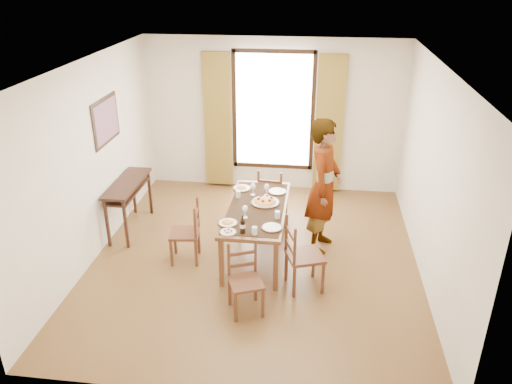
# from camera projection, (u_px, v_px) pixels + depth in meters

# --- Properties ---
(ground) EXTENTS (5.00, 5.00, 0.00)m
(ground) POSITION_uv_depth(u_px,v_px,m) (255.00, 258.00, 7.07)
(ground) COLOR #472416
(ground) RESTS_ON ground
(room_shell) EXTENTS (4.60, 5.10, 2.74)m
(room_shell) POSITION_uv_depth(u_px,v_px,m) (256.00, 153.00, 6.54)
(room_shell) COLOR silver
(room_shell) RESTS_ON ground
(console_table) EXTENTS (0.38, 1.20, 0.80)m
(console_table) POSITION_uv_depth(u_px,v_px,m) (128.00, 189.00, 7.55)
(console_table) COLOR black
(console_table) RESTS_ON ground
(dining_table) EXTENTS (0.81, 1.78, 0.76)m
(dining_table) POSITION_uv_depth(u_px,v_px,m) (257.00, 211.00, 6.88)
(dining_table) COLOR brown
(dining_table) RESTS_ON ground
(chair_west) EXTENTS (0.44, 0.44, 0.89)m
(chair_west) POSITION_uv_depth(u_px,v_px,m) (187.00, 234.00, 6.87)
(chair_west) COLOR brown
(chair_west) RESTS_ON ground
(chair_north) EXTENTS (0.45, 0.45, 0.93)m
(chair_north) POSITION_uv_depth(u_px,v_px,m) (271.00, 197.00, 7.88)
(chair_north) COLOR brown
(chair_north) RESTS_ON ground
(chair_south) EXTENTS (0.49, 0.49, 0.86)m
(chair_south) POSITION_uv_depth(u_px,v_px,m) (245.00, 281.00, 5.87)
(chair_south) COLOR brown
(chair_south) RESTS_ON ground
(chair_east) EXTENTS (0.55, 0.55, 0.98)m
(chair_east) POSITION_uv_depth(u_px,v_px,m) (302.00, 257.00, 6.25)
(chair_east) COLOR brown
(chair_east) RESTS_ON ground
(man) EXTENTS (0.91, 0.78, 1.95)m
(man) POSITION_uv_depth(u_px,v_px,m) (324.00, 186.00, 6.95)
(man) COLOR #96989E
(man) RESTS_ON ground
(plate_sw) EXTENTS (0.27, 0.27, 0.05)m
(plate_sw) POSITION_uv_depth(u_px,v_px,m) (228.00, 222.00, 6.40)
(plate_sw) COLOR silver
(plate_sw) RESTS_ON dining_table
(plate_se) EXTENTS (0.27, 0.27, 0.05)m
(plate_se) POSITION_uv_depth(u_px,v_px,m) (272.00, 226.00, 6.29)
(plate_se) COLOR silver
(plate_se) RESTS_ON dining_table
(plate_nw) EXTENTS (0.27, 0.27, 0.05)m
(plate_nw) POSITION_uv_depth(u_px,v_px,m) (242.00, 187.00, 7.38)
(plate_nw) COLOR silver
(plate_nw) RESTS_ON dining_table
(plate_ne) EXTENTS (0.27, 0.27, 0.05)m
(plate_ne) POSITION_uv_depth(u_px,v_px,m) (277.00, 190.00, 7.27)
(plate_ne) COLOR silver
(plate_ne) RESTS_ON dining_table
(pasta_platter) EXTENTS (0.40, 0.40, 0.10)m
(pasta_platter) POSITION_uv_depth(u_px,v_px,m) (265.00, 200.00, 6.93)
(pasta_platter) COLOR red
(pasta_platter) RESTS_ON dining_table
(caprese_plate) EXTENTS (0.20, 0.20, 0.04)m
(caprese_plate) POSITION_uv_depth(u_px,v_px,m) (228.00, 231.00, 6.20)
(caprese_plate) COLOR silver
(caprese_plate) RESTS_ON dining_table
(wine_glass_a) EXTENTS (0.08, 0.08, 0.18)m
(wine_glass_a) POSITION_uv_depth(u_px,v_px,m) (245.00, 212.00, 6.52)
(wine_glass_a) COLOR white
(wine_glass_a) RESTS_ON dining_table
(wine_glass_b) EXTENTS (0.08, 0.08, 0.18)m
(wine_glass_b) POSITION_uv_depth(u_px,v_px,m) (267.00, 190.00, 7.14)
(wine_glass_b) COLOR white
(wine_glass_b) RESTS_ON dining_table
(wine_glass_c) EXTENTS (0.08, 0.08, 0.18)m
(wine_glass_c) POSITION_uv_depth(u_px,v_px,m) (253.00, 189.00, 7.16)
(wine_glass_c) COLOR white
(wine_glass_c) RESTS_ON dining_table
(tumbler_a) EXTENTS (0.07, 0.07, 0.10)m
(tumbler_a) POSITION_uv_depth(u_px,v_px,m) (277.00, 215.00, 6.53)
(tumbler_a) COLOR silver
(tumbler_a) RESTS_ON dining_table
(tumbler_b) EXTENTS (0.07, 0.07, 0.10)m
(tumbler_b) POSITION_uv_depth(u_px,v_px,m) (238.00, 194.00, 7.11)
(tumbler_b) COLOR silver
(tumbler_b) RESTS_ON dining_table
(tumbler_c) EXTENTS (0.07, 0.07, 0.10)m
(tumbler_c) POSITION_uv_depth(u_px,v_px,m) (255.00, 231.00, 6.15)
(tumbler_c) COLOR silver
(tumbler_c) RESTS_ON dining_table
(wine_bottle) EXTENTS (0.07, 0.07, 0.25)m
(wine_bottle) POSITION_uv_depth(u_px,v_px,m) (243.00, 224.00, 6.14)
(wine_bottle) COLOR black
(wine_bottle) RESTS_ON dining_table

